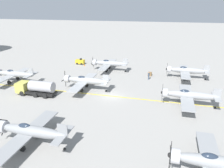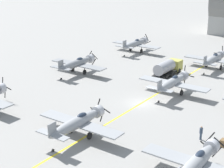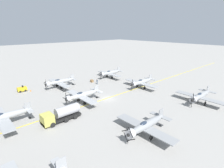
% 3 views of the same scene
% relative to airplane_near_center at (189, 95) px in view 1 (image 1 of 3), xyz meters
% --- Properties ---
extents(ground_plane, '(400.00, 400.00, 0.00)m').
position_rel_airplane_near_center_xyz_m(ground_plane, '(0.67, 14.28, -2.01)').
color(ground_plane, gray).
extents(taxiway_stripe, '(0.30, 160.00, 0.01)m').
position_rel_airplane_near_center_xyz_m(taxiway_stripe, '(0.67, 14.28, -2.01)').
color(taxiway_stripe, yellow).
rests_on(taxiway_stripe, ground).
extents(airplane_near_center, '(12.00, 9.98, 3.72)m').
position_rel_airplane_near_center_xyz_m(airplane_near_center, '(0.00, 0.00, 0.00)').
color(airplane_near_center, gray).
rests_on(airplane_near_center, ground).
extents(airplane_mid_left, '(12.00, 9.98, 3.65)m').
position_rel_airplane_near_center_xyz_m(airplane_mid_left, '(-17.19, 20.07, 0.00)').
color(airplane_mid_left, gray).
rests_on(airplane_mid_left, ground).
extents(airplane_mid_right, '(12.00, 9.98, 3.65)m').
position_rel_airplane_near_center_xyz_m(airplane_mid_right, '(17.59, 19.41, 0.00)').
color(airplane_mid_right, '#939698').
rests_on(airplane_mid_right, ground).
extents(airplane_far_center, '(12.00, 9.98, 3.80)m').
position_rel_airplane_near_center_xyz_m(airplane_far_center, '(2.92, 38.00, 0.00)').
color(airplane_far_center, '#929497').
rests_on(airplane_far_center, ground).
extents(airplane_near_left, '(12.00, 9.98, 3.78)m').
position_rel_airplane_near_center_xyz_m(airplane_near_left, '(-17.58, -1.56, 0.00)').
color(airplane_near_left, gray).
rests_on(airplane_near_left, ground).
extents(airplane_mid_center, '(12.00, 9.98, 3.80)m').
position_rel_airplane_near_center_xyz_m(airplane_mid_center, '(2.73, 20.46, 0.00)').
color(airplane_mid_center, '#989B9D').
rests_on(airplane_mid_center, ground).
extents(airplane_near_right, '(12.00, 9.98, 3.65)m').
position_rel_airplane_near_center_xyz_m(airplane_near_right, '(15.83, -0.47, 0.00)').
color(airplane_near_right, '#919496').
rests_on(airplane_near_right, ground).
extents(fuel_tanker, '(2.68, 8.00, 2.98)m').
position_rel_airplane_near_center_xyz_m(fuel_tanker, '(-2.47, 28.85, -0.50)').
color(fuel_tanker, black).
rests_on(fuel_tanker, ground).
extents(tow_tractor, '(1.57, 2.60, 1.79)m').
position_rel_airplane_near_center_xyz_m(tow_tractor, '(22.00, 29.62, -1.22)').
color(tow_tractor, gold).
rests_on(tow_tractor, ground).
extents(ground_crew_walking, '(0.40, 0.40, 1.83)m').
position_rel_airplane_near_center_xyz_m(ground_crew_walking, '(12.79, 8.17, -1.01)').
color(ground_crew_walking, '#334256').
rests_on(ground_crew_walking, ground).
extents(supply_crate_by_tanker, '(1.10, 0.94, 0.88)m').
position_rel_airplane_near_center_xyz_m(supply_crate_by_tanker, '(15.85, 8.17, -1.57)').
color(supply_crate_by_tanker, brown).
rests_on(supply_crate_by_tanker, ground).
extents(traffic_cone, '(0.36, 0.36, 0.55)m').
position_rel_airplane_near_center_xyz_m(traffic_cone, '(20.43, 27.68, -1.74)').
color(traffic_cone, orange).
rests_on(traffic_cone, ground).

